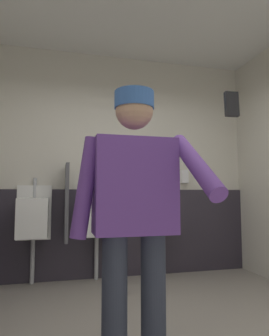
% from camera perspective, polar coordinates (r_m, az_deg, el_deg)
% --- Properties ---
extents(wall_back, '(4.21, 0.12, 2.89)m').
position_cam_1_polar(wall_back, '(3.96, -3.64, 0.81)').
color(wall_back, beige).
rests_on(wall_back, ground_plane).
extents(wainscot_band_back, '(3.61, 0.03, 1.10)m').
position_cam_1_polar(wainscot_band_back, '(3.90, -3.51, -12.29)').
color(wainscot_band_back, '#2D2833').
rests_on(wainscot_band_back, ground_plane).
extents(urinal_left, '(0.40, 0.34, 1.24)m').
position_cam_1_polar(urinal_left, '(3.68, -18.92, -8.95)').
color(urinal_left, white).
rests_on(urinal_left, ground_plane).
extents(urinal_middle, '(0.40, 0.34, 1.24)m').
position_cam_1_polar(urinal_middle, '(3.69, -7.09, -9.15)').
color(urinal_middle, white).
rests_on(urinal_middle, ground_plane).
extents(urinal_right, '(0.40, 0.34, 1.24)m').
position_cam_1_polar(urinal_right, '(3.86, 4.18, -8.99)').
color(urinal_right, white).
rests_on(urinal_right, ground_plane).
extents(privacy_divider_panel, '(0.04, 0.40, 0.90)m').
position_cam_1_polar(privacy_divider_panel, '(3.58, -12.92, -6.42)').
color(privacy_divider_panel, '#4C4C51').
extents(person, '(0.67, 0.60, 1.64)m').
position_cam_1_polar(person, '(1.67, 0.02, -7.75)').
color(person, '#2D3342').
rests_on(person, ground_plane).
extents(cell_phone, '(0.06, 0.03, 0.11)m').
position_cam_1_polar(cell_phone, '(1.39, 18.17, 11.57)').
color(cell_phone, black).
extents(soap_dispenser, '(0.10, 0.07, 0.18)m').
position_cam_1_polar(soap_dispenser, '(4.12, 9.53, -1.64)').
color(soap_dispenser, silver).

